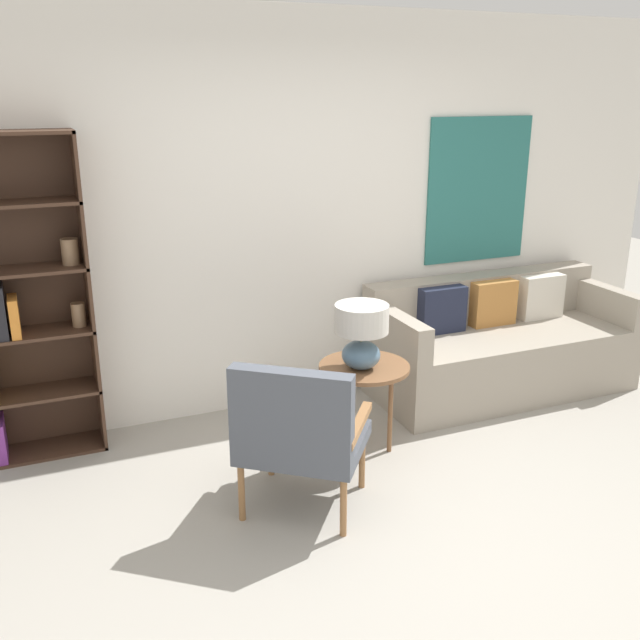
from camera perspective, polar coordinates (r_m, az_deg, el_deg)
ground_plane at (r=3.72m, az=8.25°, el=-18.17°), size 14.00×14.00×0.00m
wall_back at (r=4.93m, az=-2.97°, el=8.28°), size 6.40×0.08×2.70m
armchair at (r=3.74m, az=-1.76°, el=-8.76°), size 0.84×0.83×0.88m
couch at (r=5.54m, az=14.08°, el=-2.06°), size 1.96×0.82×0.83m
side_table at (r=4.39m, az=3.55°, el=-4.34°), size 0.56×0.56×0.58m
table_lamp at (r=4.24m, az=3.34°, el=-0.91°), size 0.32×0.32×0.40m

